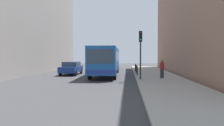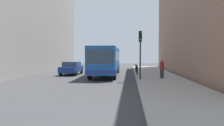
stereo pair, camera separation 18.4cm
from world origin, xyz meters
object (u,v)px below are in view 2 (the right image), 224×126
Objects in this scene: car_behind_bus at (113,64)px; bollard_mid at (136,69)px; car_beside_bus at (72,68)px; pedestrian_near_signal at (162,69)px; bollard_near at (137,71)px; bollard_far at (136,67)px; bus at (106,60)px; traffic_light at (140,46)px.

bollard_mid is (3.43, -8.63, -0.16)m from car_behind_bus.
car_beside_bus is 2.71× the size of pedestrian_near_signal.
bollard_near is 5.74m from bollard_far.
bollard_near and bollard_far have the same top height.
bus is 11.64× the size of bollard_mid.
bollard_mid is at bearing 111.81° from car_behind_bus.
car_beside_bus is 10.44m from pedestrian_near_signal.
pedestrian_near_signal is (2.09, -8.48, 0.34)m from bollard_far.
bollard_near is at bearing 106.75° from car_behind_bus.
traffic_light reaches higher than bollard_far.
pedestrian_near_signal is at bearing 154.23° from car_beside_bus.
car_beside_bus reaches higher than bollard_far.
bollard_mid is (7.38, 1.24, -0.16)m from car_beside_bus.
car_beside_bus is at bearing -150.89° from bollard_far.
traffic_light is at bearing -89.40° from bollard_far.
car_beside_bus is at bearing -170.44° from bollard_mid.
traffic_light reaches higher than bollard_mid.
car_behind_bus is 15.28m from pedestrian_near_signal.
car_behind_bus is at bearing 106.61° from bollard_near.
bollard_mid is 5.99m from pedestrian_near_signal.
bollard_near is 3.46m from pedestrian_near_signal.
bus is 2.70× the size of traffic_light.
car_beside_bus is 7.56m from bollard_near.
bus is at bearing 125.78° from traffic_light.
bus is 4.03m from bollard_mid.
car_behind_bus reaches higher than bollard_far.
car_behind_bus is 4.64× the size of bollard_mid.
traffic_light is at bearing -147.74° from pedestrian_near_signal.
car_beside_bus is 4.67× the size of bollard_far.
bollard_near is at bearing 163.96° from bus.
pedestrian_near_signal is at bearing -69.52° from bollard_mid.
car_behind_bus is at bearing -112.87° from car_beside_bus.
car_beside_bus is 7.49m from bollard_mid.
bollard_near is (7.38, -1.62, -0.16)m from car_beside_bus.
bollard_far is at bearing -151.94° from car_beside_bus.
bollard_far is (7.38, 4.11, -0.16)m from car_beside_bus.
bollard_near is at bearing -90.00° from bollard_mid.
bus is at bearing -149.53° from bollard_mid.
car_behind_bus is at bearing 120.76° from bollard_far.
bollard_mid is (3.34, 1.97, -1.10)m from bus.
car_behind_bus is at bearing 111.67° from bollard_mid.
pedestrian_near_signal reaches higher than bollard_far.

